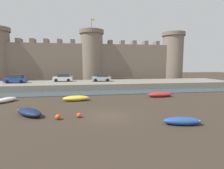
# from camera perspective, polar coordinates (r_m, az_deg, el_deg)

# --- Properties ---
(ground_plane) EXTENTS (160.00, 160.00, 0.00)m
(ground_plane) POSITION_cam_1_polar(r_m,az_deg,el_deg) (17.32, -1.49, -10.02)
(ground_plane) COLOR #382D23
(water_channel) EXTENTS (80.00, 4.50, 0.10)m
(water_channel) POSITION_cam_1_polar(r_m,az_deg,el_deg) (30.12, -4.82, -2.72)
(water_channel) COLOR #3D4C56
(water_channel) RESTS_ON ground
(quay_road) EXTENTS (59.03, 10.00, 1.22)m
(quay_road) POSITION_cam_1_polar(r_m,az_deg,el_deg) (37.20, -5.66, -0.05)
(quay_road) COLOR gray
(quay_road) RESTS_ON ground
(castle) EXTENTS (53.56, 6.53, 16.95)m
(castle) POSITION_cam_1_polar(r_m,az_deg,el_deg) (48.29, -6.56, 8.13)
(castle) COLOR #7A6B5B
(castle) RESTS_ON ground
(rowboat_midflat_centre) EXTENTS (3.63, 1.48, 0.72)m
(rowboat_midflat_centre) POSITION_cam_1_polar(r_m,az_deg,el_deg) (24.23, -11.61, -4.38)
(rowboat_midflat_centre) COLOR yellow
(rowboat_midflat_centre) RESTS_ON ground
(rowboat_foreground_centre) EXTENTS (2.55, 3.03, 0.63)m
(rowboat_foreground_centre) POSITION_cam_1_polar(r_m,az_deg,el_deg) (26.73, -31.34, -4.29)
(rowboat_foreground_centre) COLOR silver
(rowboat_foreground_centre) RESTS_ON ground
(rowboat_foreground_left) EXTENTS (3.52, 3.53, 0.71)m
(rowboat_foreground_left) POSITION_cam_1_polar(r_m,az_deg,el_deg) (18.86, -25.47, -8.11)
(rowboat_foreground_left) COLOR #141E3D
(rowboat_foreground_left) RESTS_ON ground
(rowboat_midflat_right) EXTENTS (4.00, 1.44, 0.72)m
(rowboat_midflat_right) POSITION_cam_1_polar(r_m,az_deg,el_deg) (27.53, 15.41, -3.15)
(rowboat_midflat_right) COLOR red
(rowboat_midflat_right) RESTS_ON ground
(rowboat_near_channel_left) EXTENTS (3.26, 1.58, 0.65)m
(rowboat_near_channel_left) POSITION_cam_1_polar(r_m,az_deg,el_deg) (15.78, 22.00, -10.92)
(rowboat_near_channel_left) COLOR #234793
(rowboat_near_channel_left) RESTS_ON ground
(mooring_buoy_near_shore) EXTENTS (0.49, 0.49, 0.49)m
(mooring_buoy_near_shore) POSITION_cam_1_polar(r_m,az_deg,el_deg) (16.71, -17.25, -10.08)
(mooring_buoy_near_shore) COLOR #E04C1E
(mooring_buoy_near_shore) RESTS_ON ground
(mooring_buoy_mid_mud) EXTENTS (0.45, 0.45, 0.45)m
(mooring_buoy_mid_mud) POSITION_cam_1_polar(r_m,az_deg,el_deg) (16.83, -10.76, -9.84)
(mooring_buoy_mid_mud) COLOR #E04C1E
(mooring_buoy_mid_mud) RESTS_ON ground
(car_quay_west) EXTENTS (4.14, 1.95, 1.62)m
(car_quay_west) POSITION_cam_1_polar(r_m,az_deg,el_deg) (39.48, -28.85, 1.56)
(car_quay_west) COLOR #263F99
(car_quay_west) RESTS_ON quay_road
(car_quay_east) EXTENTS (4.14, 1.95, 1.62)m
(car_quay_east) POSITION_cam_1_polar(r_m,az_deg,el_deg) (39.18, -15.73, 2.11)
(car_quay_east) COLOR silver
(car_quay_east) RESTS_ON quay_road
(car_quay_centre_west) EXTENTS (4.14, 1.95, 1.62)m
(car_quay_centre_west) POSITION_cam_1_polar(r_m,az_deg,el_deg) (38.03, -3.47, 2.22)
(car_quay_centre_west) COLOR #B2B5B7
(car_quay_centre_west) RESTS_ON quay_road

